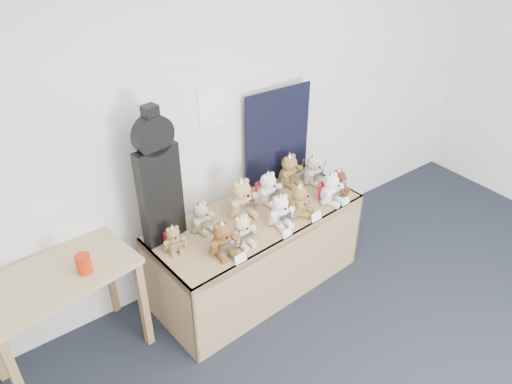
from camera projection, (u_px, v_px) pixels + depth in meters
room_shell at (211, 108)px, 3.52m from camera, size 6.00×6.00×6.00m
display_table at (263, 236)px, 3.75m from camera, size 1.68×0.79×0.68m
side_table at (59, 290)px, 3.10m from camera, size 1.01×0.66×0.79m
guitar_case at (158, 178)px, 3.23m from camera, size 0.31×0.13×0.99m
navy_board at (277, 136)px, 3.94m from camera, size 0.59×0.06×0.78m
red_cup at (84, 264)px, 3.02m from camera, size 0.09×0.09×0.12m
teddy_front_far_left at (223, 240)px, 3.29m from camera, size 0.23×0.20×0.28m
teddy_front_left at (242, 231)px, 3.39m from camera, size 0.21×0.17×0.26m
teddy_front_centre at (281, 211)px, 3.57m from camera, size 0.22×0.19×0.27m
teddy_front_right at (300, 201)px, 3.68m from camera, size 0.23×0.22×0.28m
teddy_front_far_right at (331, 189)px, 3.81m from camera, size 0.24×0.21×0.28m
teddy_front_end at (339, 182)px, 3.93m from camera, size 0.20×0.19×0.24m
teddy_back_left at (201, 218)px, 3.51m from camera, size 0.21×0.19×0.26m
teddy_back_centre_left at (242, 199)px, 3.65m from camera, size 0.28×0.22×0.34m
teddy_back_centre_right at (269, 189)px, 3.80m from camera, size 0.24×0.20×0.29m
teddy_back_right at (290, 171)px, 4.01m from camera, size 0.25×0.21×0.30m
teddy_back_end at (314, 171)px, 4.05m from camera, size 0.22×0.19×0.27m
teddy_back_far_left at (174, 239)px, 3.34m from camera, size 0.18×0.16×0.22m
entry_card_a at (241, 258)px, 3.25m from camera, size 0.09×0.03×0.06m
entry_card_b at (287, 233)px, 3.48m from camera, size 0.08×0.02×0.06m
entry_card_c at (316, 216)px, 3.64m from camera, size 0.10×0.03×0.07m
entry_card_d at (346, 201)px, 3.81m from camera, size 0.08×0.02×0.06m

